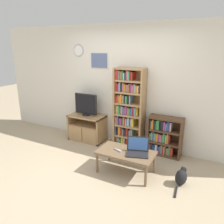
# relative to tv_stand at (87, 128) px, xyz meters

# --- Properties ---
(ground_plane) EXTENTS (18.00, 18.00, 0.00)m
(ground_plane) POSITION_rel_tv_stand_xyz_m (0.84, -1.35, -0.31)
(ground_plane) COLOR tan
(wall_back) EXTENTS (6.74, 0.09, 2.60)m
(wall_back) POSITION_rel_tv_stand_xyz_m (0.83, 0.29, 1.00)
(wall_back) COLOR silver
(wall_back) RESTS_ON ground_plane
(tv_stand) EXTENTS (0.83, 0.45, 0.61)m
(tv_stand) POSITION_rel_tv_stand_xyz_m (0.00, 0.00, 0.00)
(tv_stand) COLOR tan
(tv_stand) RESTS_ON ground_plane
(television) EXTENTS (0.55, 0.18, 0.51)m
(television) POSITION_rel_tv_stand_xyz_m (-0.01, 0.00, 0.55)
(television) COLOR black
(television) RESTS_ON tv_stand
(bookshelf_tall) EXTENTS (0.64, 0.30, 1.72)m
(bookshelf_tall) POSITION_rel_tv_stand_xyz_m (0.99, 0.11, 0.55)
(bookshelf_tall) COLOR tan
(bookshelf_tall) RESTS_ON ground_plane
(bookshelf_short) EXTENTS (0.68, 0.29, 0.80)m
(bookshelf_short) POSITION_rel_tv_stand_xyz_m (1.77, 0.12, 0.08)
(bookshelf_short) COLOR brown
(bookshelf_short) RESTS_ON ground_plane
(coffee_table) EXTENTS (0.97, 0.53, 0.40)m
(coffee_table) POSITION_rel_tv_stand_xyz_m (1.38, -0.87, 0.05)
(coffee_table) COLOR brown
(coffee_table) RESTS_ON ground_plane
(laptop) EXTENTS (0.44, 0.39, 0.27)m
(laptop) POSITION_rel_tv_stand_xyz_m (1.58, -0.83, 0.16)
(laptop) COLOR #232326
(laptop) RESTS_ON coffee_table
(remote_near_laptop) EXTENTS (0.17, 0.09, 0.02)m
(remote_near_laptop) POSITION_rel_tv_stand_xyz_m (1.25, -0.89, 0.11)
(remote_near_laptop) COLOR #99999E
(remote_near_laptop) RESTS_ON coffee_table
(cat) EXTENTS (0.23, 0.51, 0.30)m
(cat) POSITION_rel_tv_stand_xyz_m (2.31, -0.78, -0.17)
(cat) COLOR black
(cat) RESTS_ON ground_plane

